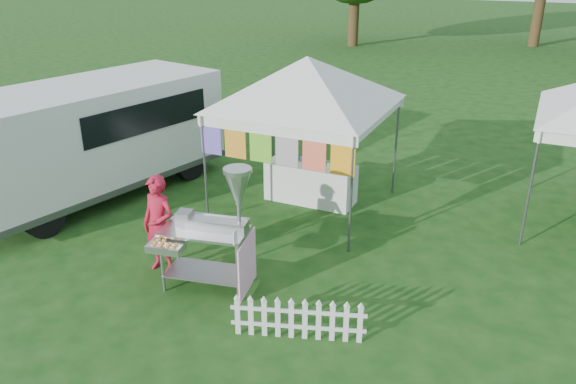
% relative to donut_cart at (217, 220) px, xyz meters
% --- Properties ---
extents(ground, '(120.00, 120.00, 0.00)m').
position_rel_donut_cart_xyz_m(ground, '(-0.03, -0.15, -1.16)').
color(ground, '#143F12').
rests_on(ground, ground).
extents(canopy_main, '(4.24, 4.24, 3.45)m').
position_rel_donut_cart_xyz_m(canopy_main, '(-0.03, 3.35, 1.82)').
color(canopy_main, '#59595E').
rests_on(canopy_main, ground).
extents(donut_cart, '(1.44, 1.21, 1.98)m').
position_rel_donut_cart_xyz_m(donut_cart, '(0.00, 0.00, 0.00)').
color(donut_cart, gray).
rests_on(donut_cart, ground).
extents(vendor, '(0.63, 0.44, 1.62)m').
position_rel_donut_cart_xyz_m(vendor, '(-1.13, 0.10, -0.36)').
color(vendor, '#B51630').
rests_on(vendor, ground).
extents(cargo_van, '(3.42, 5.94, 2.32)m').
position_rel_donut_cart_xyz_m(cargo_van, '(-4.29, 2.25, 0.09)').
color(cargo_van, silver).
rests_on(cargo_van, ground).
extents(picket_fence, '(1.72, 0.59, 0.56)m').
position_rel_donut_cart_xyz_m(picket_fence, '(1.56, -0.59, -0.88)').
color(picket_fence, silver).
rests_on(picket_fence, ground).
extents(display_table, '(1.80, 0.70, 0.80)m').
position_rel_donut_cart_xyz_m(display_table, '(-0.03, 3.64, -0.76)').
color(display_table, white).
rests_on(display_table, ground).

